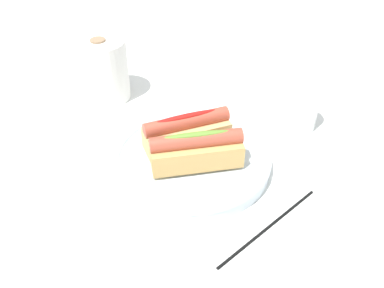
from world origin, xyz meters
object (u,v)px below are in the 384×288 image
Objects in this scene: hotdog_front at (196,150)px; water_glass at (300,109)px; paper_towel_roll at (102,70)px; serving_bowl at (192,159)px; chopstick_near at (269,226)px; hotdog_back at (188,131)px.

water_glass is (0.25, 0.01, -0.02)m from hotdog_front.
paper_towel_roll reaches higher than hotdog_front.
water_glass is at bearing -3.16° from serving_bowl.
hotdog_front is 0.17m from chopstick_near.
hotdog_front is at bearing -177.02° from water_glass.
chopstick_near is (0.05, -0.48, -0.06)m from paper_towel_roll.
hotdog_front reaches higher than chopstick_near.
hotdog_back is at bearing 72.11° from serving_bowl.
hotdog_back is at bearing -81.47° from paper_towel_roll.
serving_bowl reaches higher than chopstick_near.
serving_bowl is 0.24m from water_glass.
chopstick_near is at bearing -83.75° from paper_towel_roll.
serving_bowl is 0.05m from hotdog_back.
paper_towel_roll is (-0.27, 0.31, 0.02)m from water_glass.
water_glass reaches higher than chopstick_near.
paper_towel_roll is 0.49m from chopstick_near.
hotdog_front is 0.25m from water_glass.
paper_towel_roll is (-0.04, 0.27, 0.01)m from hotdog_back.
hotdog_front is (-0.01, -0.03, 0.04)m from serving_bowl.
water_glass is at bearing -48.94° from paper_towel_roll.
hotdog_front is 1.18× the size of paper_towel_roll.
water_glass is at bearing -9.67° from hotdog_back.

